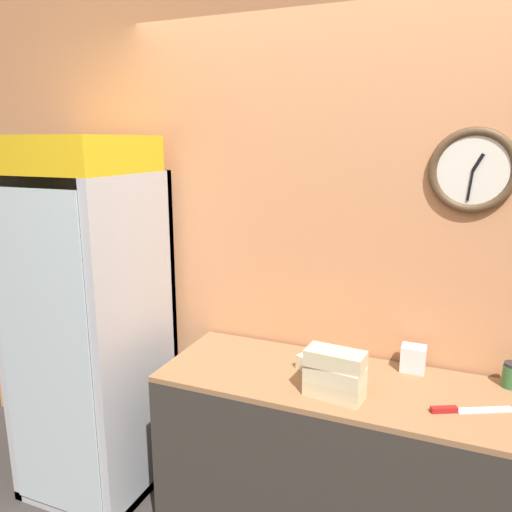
{
  "coord_description": "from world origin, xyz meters",
  "views": [
    {
      "loc": [
        0.4,
        -1.18,
        1.9
      ],
      "look_at": [
        -0.44,
        0.84,
        1.4
      ],
      "focal_mm": 35.0,
      "sensor_mm": 36.0,
      "label": 1
    }
  ],
  "objects": [
    {
      "name": "prep_counter",
      "position": [
        0.0,
        0.85,
        0.43
      ],
      "size": [
        1.69,
        0.6,
        0.86
      ],
      "color": "#332D28",
      "rests_on": "ground_plane"
    },
    {
      "name": "condiment_jar",
      "position": [
        0.66,
        1.07,
        0.91
      ],
      "size": [
        0.08,
        0.08,
        0.11
      ],
      "color": "#336B38",
      "rests_on": "prep_counter"
    },
    {
      "name": "sandwich_stack_top",
      "position": [
        -0.03,
        0.7,
        1.03
      ],
      "size": [
        0.25,
        0.14,
        0.07
      ],
      "color": "beige",
      "rests_on": "sandwich_stack_middle"
    },
    {
      "name": "sandwich_stack_bottom",
      "position": [
        -0.03,
        0.7,
        0.89
      ],
      "size": [
        0.26,
        0.15,
        0.07
      ],
      "color": "beige",
      "rests_on": "prep_counter"
    },
    {
      "name": "beverage_cooler",
      "position": [
        -1.38,
        0.85,
        1.05
      ],
      "size": [
        0.65,
        0.67,
        1.93
      ],
      "color": "#B2B7BC",
      "rests_on": "ground_plane"
    },
    {
      "name": "sandwich_flat_left",
      "position": [
        -0.13,
        0.89,
        0.89
      ],
      "size": [
        0.25,
        0.2,
        0.07
      ],
      "color": "beige",
      "rests_on": "prep_counter"
    },
    {
      "name": "sandwich_stack_middle",
      "position": [
        -0.03,
        0.7,
        0.96
      ],
      "size": [
        0.26,
        0.15,
        0.07
      ],
      "color": "beige",
      "rests_on": "sandwich_stack_bottom"
    },
    {
      "name": "chefs_knife",
      "position": [
        0.47,
        0.77,
        0.87
      ],
      "size": [
        0.32,
        0.18,
        0.02
      ],
      "color": "silver",
      "rests_on": "prep_counter"
    },
    {
      "name": "wall_back",
      "position": [
        0.0,
        1.2,
        1.35
      ],
      "size": [
        5.2,
        0.09,
        2.7
      ],
      "color": "tan",
      "rests_on": "ground_plane"
    },
    {
      "name": "napkin_dispenser",
      "position": [
        0.25,
        1.08,
        0.92
      ],
      "size": [
        0.11,
        0.09,
        0.12
      ],
      "color": "silver",
      "rests_on": "prep_counter"
    }
  ]
}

